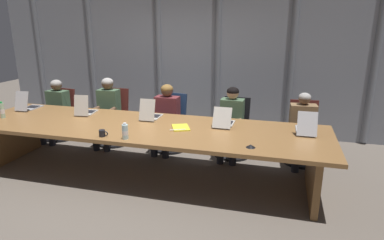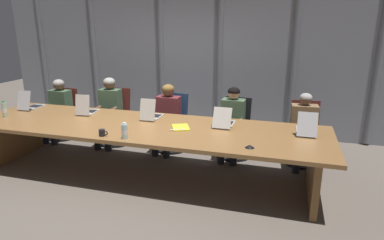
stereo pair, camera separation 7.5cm
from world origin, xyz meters
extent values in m
plane|color=#6B6056|center=(0.00, 0.00, 0.00)|extent=(16.34, 16.34, 0.00)
cube|color=olive|center=(0.00, 0.00, 0.73)|extent=(5.07, 1.39, 0.05)
cube|color=black|center=(0.00, 0.00, 0.66)|extent=(4.31, 0.10, 0.06)
cube|color=brown|center=(-2.28, 0.00, 0.35)|extent=(0.08, 1.18, 0.70)
cube|color=brown|center=(2.28, 0.00, 0.35)|extent=(0.08, 1.18, 0.70)
cube|color=gray|center=(0.00, 2.32, 1.57)|extent=(8.17, 0.10, 3.14)
cylinder|color=slate|center=(-3.41, 2.27, 1.57)|extent=(0.12, 0.12, 3.08)
cylinder|color=slate|center=(-2.11, 2.27, 1.57)|extent=(0.12, 0.12, 3.08)
cylinder|color=slate|center=(-0.59, 2.27, 1.57)|extent=(0.12, 0.12, 3.08)
cylinder|color=slate|center=(0.60, 2.27, 1.57)|extent=(0.12, 0.12, 3.08)
cylinder|color=slate|center=(1.97, 2.27, 1.57)|extent=(0.12, 0.12, 3.08)
cylinder|color=slate|center=(3.34, 2.27, 1.57)|extent=(0.12, 0.12, 3.08)
cube|color=#BCBCC1|center=(-2.18, 0.43, 0.76)|extent=(0.24, 0.35, 0.02)
cube|color=black|center=(-2.19, 0.45, 0.77)|extent=(0.20, 0.19, 0.00)
cube|color=#BCBCC1|center=(-2.17, 0.21, 0.92)|extent=(0.23, 0.11, 0.31)
cube|color=black|center=(-2.17, 0.22, 0.92)|extent=(0.21, 0.10, 0.27)
cube|color=beige|center=(-1.10, 0.39, 0.76)|extent=(0.26, 0.36, 0.02)
cube|color=black|center=(-1.11, 0.42, 0.77)|extent=(0.21, 0.21, 0.00)
cube|color=beige|center=(-1.08, 0.19, 0.92)|extent=(0.23, 0.10, 0.31)
cube|color=black|center=(-1.08, 0.20, 0.93)|extent=(0.21, 0.09, 0.28)
cube|color=beige|center=(-0.02, 0.43, 0.76)|extent=(0.24, 0.34, 0.02)
cube|color=black|center=(-0.02, 0.45, 0.77)|extent=(0.20, 0.19, 0.00)
cube|color=beige|center=(-0.02, 0.22, 0.92)|extent=(0.23, 0.10, 0.31)
cube|color=black|center=(-0.02, 0.22, 0.92)|extent=(0.21, 0.08, 0.27)
cube|color=beige|center=(1.09, 0.39, 0.76)|extent=(0.25, 0.31, 0.02)
cube|color=black|center=(1.09, 0.41, 0.77)|extent=(0.21, 0.17, 0.00)
cube|color=beige|center=(1.09, 0.17, 0.90)|extent=(0.25, 0.14, 0.27)
cube|color=black|center=(1.09, 0.17, 0.90)|extent=(0.23, 0.12, 0.24)
cube|color=#BCBCC1|center=(2.17, 0.37, 0.76)|extent=(0.24, 0.33, 0.02)
cube|color=black|center=(2.17, 0.39, 0.77)|extent=(0.21, 0.18, 0.00)
cube|color=#BCBCC1|center=(2.17, 0.14, 0.91)|extent=(0.24, 0.14, 0.29)
cube|color=black|center=(2.17, 0.14, 0.91)|extent=(0.22, 0.12, 0.26)
cube|color=#511E19|center=(-2.21, 1.10, 0.42)|extent=(0.54, 0.54, 0.08)
cube|color=#511E19|center=(-2.18, 1.31, 0.69)|extent=(0.44, 0.17, 0.46)
cylinder|color=#262628|center=(-2.21, 1.10, 0.21)|extent=(0.05, 0.05, 0.34)
cylinder|color=black|center=(-2.21, 1.10, 0.02)|extent=(0.60, 0.60, 0.04)
cube|color=#511E19|center=(-1.08, 1.10, 0.42)|extent=(0.50, 0.50, 0.08)
cube|color=#511E19|center=(-1.07, 1.32, 0.72)|extent=(0.44, 0.14, 0.52)
cylinder|color=#262628|center=(-1.08, 1.10, 0.21)|extent=(0.05, 0.05, 0.34)
cylinder|color=black|center=(-1.08, 1.10, 0.02)|extent=(0.60, 0.60, 0.04)
cube|color=navy|center=(0.01, 1.10, 0.42)|extent=(0.54, 0.54, 0.08)
cube|color=navy|center=(0.04, 1.31, 0.71)|extent=(0.44, 0.18, 0.49)
cylinder|color=#262628|center=(0.01, 1.10, 0.21)|extent=(0.05, 0.05, 0.34)
cylinder|color=black|center=(0.01, 1.10, 0.02)|extent=(0.60, 0.60, 0.04)
cube|color=black|center=(1.11, 1.10, 0.42)|extent=(0.52, 0.52, 0.08)
cube|color=black|center=(1.13, 1.31, 0.70)|extent=(0.44, 0.16, 0.48)
cylinder|color=#262628|center=(1.11, 1.10, 0.21)|extent=(0.05, 0.05, 0.34)
cylinder|color=black|center=(1.11, 1.10, 0.02)|extent=(0.60, 0.60, 0.04)
cube|color=#511E19|center=(2.21, 1.10, 0.42)|extent=(0.51, 0.51, 0.08)
cube|color=#511E19|center=(2.20, 1.32, 0.71)|extent=(0.44, 0.15, 0.49)
cylinder|color=#262628|center=(2.21, 1.10, 0.21)|extent=(0.05, 0.05, 0.34)
cylinder|color=black|center=(2.21, 1.10, 0.02)|extent=(0.60, 0.60, 0.04)
cube|color=#4C6B4C|center=(-2.16, 1.08, 0.69)|extent=(0.39, 0.24, 0.46)
sphere|color=brown|center=(-2.16, 1.08, 1.03)|extent=(0.20, 0.20, 0.20)
ellipsoid|color=#B2ADA8|center=(-2.16, 1.08, 1.05)|extent=(0.20, 0.20, 0.15)
cylinder|color=#4C6B4C|center=(-2.00, 1.07, 0.74)|extent=(0.08, 0.14, 0.27)
cylinder|color=brown|center=(-2.01, 0.86, 0.62)|extent=(0.08, 0.30, 0.06)
cylinder|color=#4C6B4C|center=(-2.32, 1.09, 0.74)|extent=(0.08, 0.14, 0.27)
cylinder|color=brown|center=(-2.33, 0.88, 0.62)|extent=(0.08, 0.30, 0.06)
cylinder|color=#262833|center=(-2.07, 0.87, 0.43)|extent=(0.16, 0.41, 0.13)
cylinder|color=#262833|center=(-2.08, 0.69, 0.22)|extent=(0.11, 0.11, 0.44)
cylinder|color=#262833|center=(-2.27, 0.88, 0.43)|extent=(0.16, 0.41, 0.13)
cylinder|color=#262833|center=(-2.28, 0.70, 0.22)|extent=(0.11, 0.11, 0.44)
cube|color=#4C6B4C|center=(-1.11, 1.08, 0.73)|extent=(0.37, 0.24, 0.54)
sphere|color=brown|center=(-1.11, 1.08, 1.11)|extent=(0.20, 0.20, 0.20)
ellipsoid|color=#B2ADA8|center=(-1.11, 1.08, 1.13)|extent=(0.21, 0.21, 0.15)
cylinder|color=#4C6B4C|center=(-0.96, 1.08, 0.81)|extent=(0.08, 0.14, 0.27)
cylinder|color=brown|center=(-0.95, 0.87, 0.69)|extent=(0.08, 0.30, 0.06)
cylinder|color=#4C6B4C|center=(-1.26, 1.07, 0.81)|extent=(0.08, 0.14, 0.27)
cylinder|color=brown|center=(-1.25, 0.86, 0.69)|extent=(0.08, 0.30, 0.06)
cylinder|color=#262833|center=(-1.00, 0.88, 0.43)|extent=(0.15, 0.41, 0.13)
cylinder|color=#262833|center=(-0.99, 0.70, 0.22)|extent=(0.11, 0.11, 0.44)
cylinder|color=#262833|center=(-1.20, 0.87, 0.43)|extent=(0.15, 0.41, 0.13)
cylinder|color=#262833|center=(-1.19, 0.69, 0.22)|extent=(0.11, 0.11, 0.44)
cube|color=brown|center=(-0.01, 1.08, 0.70)|extent=(0.40, 0.23, 0.47)
sphere|color=brown|center=(-0.01, 1.08, 1.04)|extent=(0.20, 0.20, 0.20)
ellipsoid|color=olive|center=(-0.01, 1.08, 1.07)|extent=(0.21, 0.21, 0.15)
cylinder|color=brown|center=(0.15, 1.07, 0.75)|extent=(0.07, 0.14, 0.27)
cylinder|color=brown|center=(0.15, 0.86, 0.63)|extent=(0.07, 0.30, 0.06)
cylinder|color=brown|center=(-0.18, 1.08, 0.75)|extent=(0.07, 0.14, 0.27)
cylinder|color=brown|center=(-0.19, 0.87, 0.63)|extent=(0.07, 0.30, 0.06)
cylinder|color=#262833|center=(0.08, 0.87, 0.43)|extent=(0.14, 0.40, 0.13)
cylinder|color=#262833|center=(0.07, 0.69, 0.22)|extent=(0.11, 0.11, 0.44)
cylinder|color=#262833|center=(-0.12, 0.88, 0.43)|extent=(0.14, 0.40, 0.13)
cylinder|color=#262833|center=(-0.12, 0.70, 0.22)|extent=(0.11, 0.11, 0.44)
cube|color=#4C6B4C|center=(1.09, 1.08, 0.71)|extent=(0.37, 0.23, 0.49)
sphere|color=tan|center=(1.09, 1.08, 1.06)|extent=(0.19, 0.19, 0.19)
ellipsoid|color=black|center=(1.09, 1.08, 1.08)|extent=(0.20, 0.20, 0.14)
cylinder|color=#4C6B4C|center=(1.24, 1.07, 0.77)|extent=(0.07, 0.14, 0.27)
cylinder|color=tan|center=(1.23, 0.86, 0.65)|extent=(0.07, 0.30, 0.06)
cylinder|color=#4C6B4C|center=(0.94, 1.08, 0.77)|extent=(0.07, 0.14, 0.27)
cylinder|color=tan|center=(0.93, 0.87, 0.65)|extent=(0.07, 0.30, 0.06)
cylinder|color=#262833|center=(1.18, 0.87, 0.43)|extent=(0.14, 0.40, 0.13)
cylinder|color=#262833|center=(1.18, 0.69, 0.22)|extent=(0.11, 0.11, 0.44)
cylinder|color=#262833|center=(0.98, 0.88, 0.43)|extent=(0.14, 0.40, 0.13)
cylinder|color=#262833|center=(0.98, 0.70, 0.22)|extent=(0.11, 0.11, 0.44)
cube|color=olive|center=(2.17, 1.08, 0.70)|extent=(0.40, 0.25, 0.47)
sphere|color=brown|center=(2.17, 1.08, 1.03)|extent=(0.18, 0.18, 0.18)
ellipsoid|color=#B2ADA8|center=(2.17, 1.08, 1.05)|extent=(0.18, 0.18, 0.13)
cylinder|color=olive|center=(2.34, 1.09, 0.75)|extent=(0.08, 0.14, 0.27)
cylinder|color=brown|center=(2.35, 0.88, 0.63)|extent=(0.09, 0.30, 0.06)
cylinder|color=olive|center=(2.01, 1.06, 0.75)|extent=(0.08, 0.14, 0.27)
cylinder|color=brown|center=(2.03, 0.85, 0.63)|extent=(0.09, 0.30, 0.06)
cylinder|color=#262833|center=(2.29, 0.89, 0.43)|extent=(0.16, 0.41, 0.13)
cylinder|color=#262833|center=(2.31, 0.71, 0.22)|extent=(0.11, 0.11, 0.44)
cylinder|color=#262833|center=(2.09, 0.87, 0.43)|extent=(0.16, 0.41, 0.13)
cylinder|color=#262833|center=(2.11, 0.69, 0.22)|extent=(0.11, 0.11, 0.44)
cylinder|color=#ADD1B2|center=(-2.18, -0.19, 0.87)|extent=(0.07, 0.07, 0.23)
cylinder|color=white|center=(-2.18, -0.19, 0.85)|extent=(0.07, 0.07, 0.07)
cylinder|color=green|center=(-2.18, -0.19, 0.99)|extent=(0.04, 0.04, 0.02)
cylinder|color=silver|center=(0.02, -0.57, 0.84)|extent=(0.08, 0.08, 0.18)
cylinder|color=white|center=(0.02, -0.57, 0.83)|extent=(0.08, 0.08, 0.06)
cylinder|color=white|center=(0.02, -0.57, 0.95)|extent=(0.04, 0.04, 0.02)
cylinder|color=black|center=(-0.31, -0.56, 0.79)|extent=(0.08, 0.08, 0.09)
torus|color=black|center=(-0.25, -0.56, 0.79)|extent=(0.06, 0.01, 0.06)
cone|color=black|center=(1.53, -0.45, 0.77)|extent=(0.11, 0.11, 0.03)
cube|color=yellow|center=(0.55, 0.03, 0.76)|extent=(0.32, 0.36, 0.02)
cylinder|color=silver|center=(0.55, -0.10, 0.77)|extent=(0.20, 0.10, 0.01)
camera|label=1|loc=(1.82, -4.08, 2.13)|focal=31.17mm
camera|label=2|loc=(1.90, -4.06, 2.13)|focal=31.17mm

